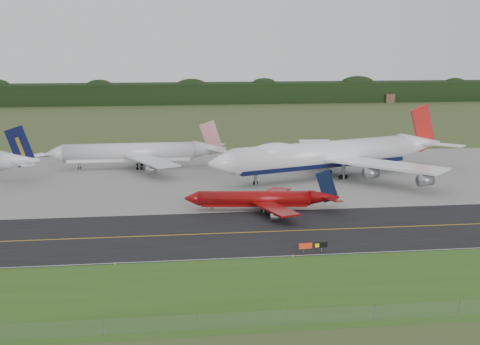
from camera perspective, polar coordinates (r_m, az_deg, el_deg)
name	(u,v)px	position (r m, az deg, el deg)	size (l,w,h in m)	color
ground	(269,226)	(136.89, 2.53, -4.59)	(600.00, 600.00, 0.00)	#3D4D24
grass_verge	(309,288)	(104.33, 5.90, -9.76)	(400.00, 30.00, 0.01)	#35591A
taxiway	(273,231)	(133.10, 2.83, -5.05)	(400.00, 32.00, 0.02)	black
apron	(238,176)	(185.93, -0.18, -0.34)	(400.00, 78.00, 0.01)	gray
taxiway_centreline	(273,231)	(133.10, 2.83, -5.04)	(400.00, 0.40, 0.00)	orange
taxiway_edge_line	(289,256)	(118.57, 4.17, -7.11)	(400.00, 0.25, 0.00)	silver
perimeter_fence	(331,315)	(92.26, 7.81, -11.96)	(320.00, 0.10, 320.00)	slate
horizon_treeline	(191,94)	(405.37, -4.20, 6.68)	(700.00, 25.00, 12.00)	black
jet_ba_747	(331,154)	(185.63, 7.76, 1.57)	(73.86, 59.55, 19.11)	white
jet_red_737	(263,199)	(148.72, 1.97, -2.27)	(34.54, 27.97, 9.32)	maroon
jet_star_tail	(139,153)	(199.83, -8.66, 1.69)	(52.67, 44.28, 13.95)	silver
taxiway_sign	(313,246)	(120.60, 6.26, -6.22)	(5.30, 0.60, 1.77)	slate
edge_marker_left	(115,264)	(115.50, -10.62, -7.66)	(0.16, 0.16, 0.50)	yellow
edge_marker_center	(293,256)	(117.67, 4.52, -7.14)	(0.16, 0.16, 0.50)	yellow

